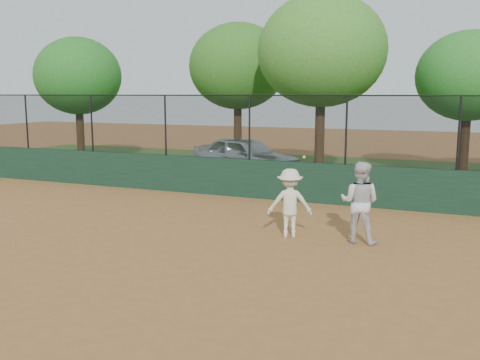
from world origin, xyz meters
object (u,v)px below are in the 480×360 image
at_px(tree_0, 78,76).
at_px(tree_1, 238,67).
at_px(player_main, 290,203).
at_px(player_second, 360,202).
at_px(tree_2, 322,51).
at_px(parked_car, 245,156).
at_px(tree_3, 469,76).

relative_size(tree_0, tree_1, 0.91).
height_order(tree_0, tree_1, tree_1).
bearing_deg(tree_1, player_main, -61.33).
xyz_separation_m(player_second, tree_2, (-3.04, 8.14, 3.88)).
bearing_deg(tree_2, parked_car, -175.82).
height_order(player_second, tree_3, tree_3).
distance_m(parked_car, player_second, 9.93).
distance_m(player_main, tree_1, 13.09).
height_order(tree_1, tree_3, tree_1).
bearing_deg(tree_0, tree_3, 6.39).
bearing_deg(tree_0, tree_1, 21.12).
xyz_separation_m(parked_car, tree_2, (2.94, 0.21, 3.99)).
bearing_deg(tree_1, parked_car, -61.60).
bearing_deg(parked_car, tree_0, 104.13).
bearing_deg(player_main, tree_3, 71.00).
relative_size(tree_0, tree_3, 1.04).
distance_m(parked_car, tree_2, 4.96).
xyz_separation_m(parked_car, tree_1, (-1.59, 2.94, 3.64)).
bearing_deg(parked_car, tree_2, -69.46).
distance_m(player_second, tree_1, 13.70).
xyz_separation_m(parked_car, tree_0, (-8.35, 0.32, 3.22)).
bearing_deg(parked_car, player_second, -126.62).
xyz_separation_m(tree_1, tree_2, (4.53, -2.72, 0.35)).
distance_m(player_main, tree_3, 11.26).
distance_m(player_second, tree_3, 10.69).
bearing_deg(player_main, parked_car, 118.77).
distance_m(player_main, tree_0, 15.65).
xyz_separation_m(tree_0, tree_3, (16.32, 1.83, -0.15)).
distance_m(parked_car, tree_0, 8.96).
height_order(tree_1, tree_2, tree_2).
bearing_deg(player_main, tree_1, 118.67).
bearing_deg(tree_2, player_main, -79.73).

